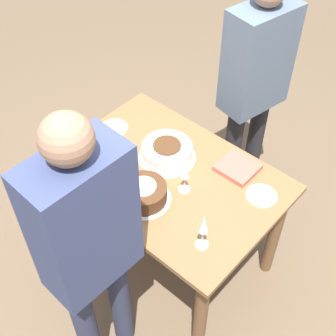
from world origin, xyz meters
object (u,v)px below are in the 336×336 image
Objects in this scene: person_cutting at (88,243)px; person_watching at (255,78)px; wine_glass_near at (204,226)px; cake_front_chocolate at (144,193)px; wine_glass_far at (185,172)px; cake_center_white at (167,152)px; wine_glass_extra at (94,156)px.

person_cutting is 1.06× the size of person_watching.
wine_glass_near is 0.14× the size of person_watching.
cake_front_chocolate is 0.23m from wine_glass_far.
wine_glass_far is at bearing 143.81° from wine_glass_near.
wine_glass_near is 0.52m from person_cutting.
cake_center_white is at bearing 152.63° from wine_glass_far.
person_cutting reaches higher than cake_center_white.
wine_glass_near is 0.70m from wine_glass_extra.
wine_glass_near reaches higher than wine_glass_far.
person_watching is (0.26, 1.06, 0.04)m from wine_glass_extra.
wine_glass_near is 0.13× the size of person_cutting.
wine_glass_far is (-0.28, 0.21, -0.02)m from wine_glass_near.
cake_front_chocolate is at bearing -120.84° from wine_glass_far.
wine_glass_far is at bearing 21.88° from person_watching.
cake_center_white is 1.16× the size of cake_front_chocolate.
cake_center_white is 1.58× the size of wine_glass_far.
wine_glass_extra is 1.09m from person_watching.
wine_glass_extra reaches higher than wine_glass_near.
wine_glass_extra is at bearing -2.47° from person_watching.
person_cutting reaches higher than person_watching.
wine_glass_far is (0.22, -0.12, 0.09)m from cake_center_white.
person_watching reaches higher than wine_glass_far.
wine_glass_near reaches higher than cake_center_white.
person_watching is at bearing 9.00° from person_cutting.
cake_center_white is at bearing 5.73° from person_watching.
wine_glass_near is (0.51, -0.32, 0.11)m from cake_center_white.
cake_front_chocolate is 0.32m from wine_glass_extra.
cake_center_white is 1.43× the size of wine_glass_extra.
wine_glass_extra reaches higher than cake_front_chocolate.
wine_glass_near is 1.12m from person_watching.
wine_glass_extra is (-0.42, -0.23, 0.02)m from wine_glass_far.
person_cutting is (0.44, -0.41, 0.10)m from wine_glass_extra.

